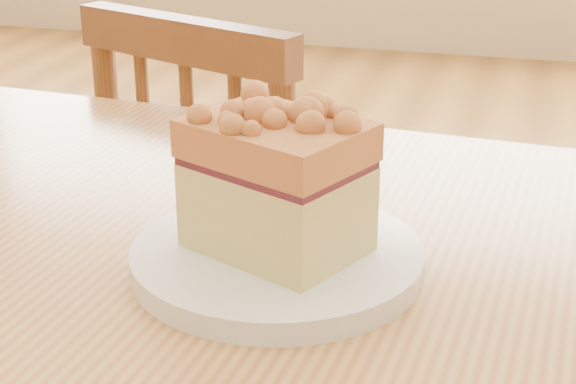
# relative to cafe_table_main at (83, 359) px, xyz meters

# --- Properties ---
(cafe_table_main) EXTENTS (1.10, 0.78, 0.75)m
(cafe_table_main) POSITION_rel_cafe_table_main_xyz_m (0.00, 0.00, 0.00)
(cafe_table_main) COLOR #BB8C48
(cafe_table_main) RESTS_ON ground
(cafe_chair_main) EXTENTS (0.49, 0.49, 0.84)m
(cafe_chair_main) POSITION_rel_cafe_table_main_xyz_m (-0.03, 0.57, -0.21)
(cafe_chair_main) COLOR brown
(cafe_chair_main) RESTS_ON ground
(plate) EXTENTS (0.22, 0.22, 0.02)m
(plate) POSITION_rel_cafe_table_main_xyz_m (0.18, -0.01, 0.12)
(plate) COLOR white
(plate) RESTS_ON cafe_table_main
(cake_slice) EXTENTS (0.15, 0.13, 0.12)m
(cake_slice) POSITION_rel_cafe_table_main_xyz_m (0.18, -0.01, 0.19)
(cake_slice) COLOR tan
(cake_slice) RESTS_ON plate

